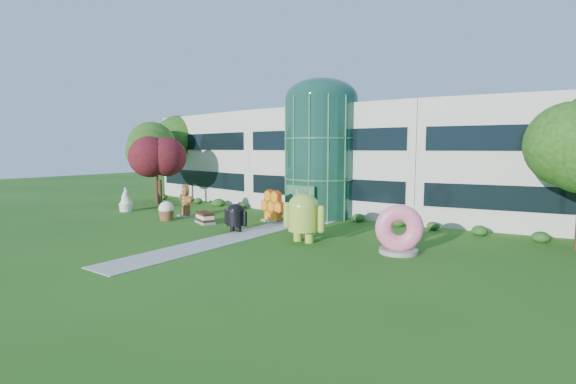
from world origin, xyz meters
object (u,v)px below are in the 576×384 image
Objects in this scene: android_black at (236,215)px; gingerbread at (186,200)px; android_green at (304,213)px; donut at (399,229)px.

gingerbread is at bearing 160.51° from android_black.
android_black is at bearing -176.33° from android_green.
android_green reaches higher than donut.
gingerbread reaches higher than donut.
donut is 0.91× the size of gingerbread.
gingerbread is (-19.02, 1.46, 0.02)m from donut.
gingerbread is at bearing 148.43° from donut.
gingerbread reaches higher than android_black.
android_green is 1.30× the size of donut.
donut is 19.08m from gingerbread.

